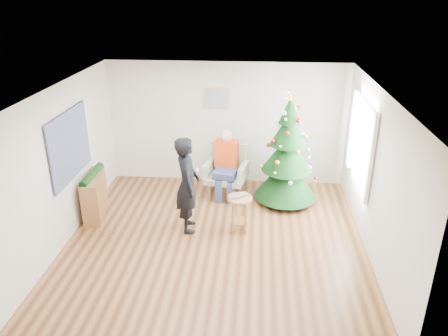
# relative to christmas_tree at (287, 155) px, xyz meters

# --- Properties ---
(floor) EXTENTS (5.00, 5.00, 0.00)m
(floor) POSITION_rel_christmas_tree_xyz_m (-1.24, -1.59, -1.00)
(floor) COLOR brown
(floor) RESTS_ON ground
(ceiling) EXTENTS (5.00, 5.00, 0.00)m
(ceiling) POSITION_rel_christmas_tree_xyz_m (-1.24, -1.59, 1.60)
(ceiling) COLOR white
(ceiling) RESTS_ON wall_back
(wall_back) EXTENTS (5.00, 0.00, 5.00)m
(wall_back) POSITION_rel_christmas_tree_xyz_m (-1.24, 0.91, 0.30)
(wall_back) COLOR silver
(wall_back) RESTS_ON floor
(wall_front) EXTENTS (5.00, 0.00, 5.00)m
(wall_front) POSITION_rel_christmas_tree_xyz_m (-1.24, -4.09, 0.30)
(wall_front) COLOR silver
(wall_front) RESTS_ON floor
(wall_left) EXTENTS (0.00, 5.00, 5.00)m
(wall_left) POSITION_rel_christmas_tree_xyz_m (-3.74, -1.59, 0.30)
(wall_left) COLOR silver
(wall_left) RESTS_ON floor
(wall_right) EXTENTS (0.00, 5.00, 5.00)m
(wall_right) POSITION_rel_christmas_tree_xyz_m (1.26, -1.59, 0.30)
(wall_right) COLOR silver
(wall_right) RESTS_ON floor
(window_panel) EXTENTS (0.04, 1.30, 1.40)m
(window_panel) POSITION_rel_christmas_tree_xyz_m (1.23, -0.59, 0.50)
(window_panel) COLOR white
(window_panel) RESTS_ON wall_right
(curtains) EXTENTS (0.05, 1.75, 1.50)m
(curtains) POSITION_rel_christmas_tree_xyz_m (1.20, -0.59, 0.50)
(curtains) COLOR white
(curtains) RESTS_ON wall_right
(christmas_tree) EXTENTS (1.22, 1.22, 2.21)m
(christmas_tree) POSITION_rel_christmas_tree_xyz_m (0.00, 0.00, 0.00)
(christmas_tree) COLOR #3F2816
(christmas_tree) RESTS_ON floor
(stool) EXTENTS (0.44, 0.44, 0.66)m
(stool) POSITION_rel_christmas_tree_xyz_m (-0.85, -1.22, -0.66)
(stool) COLOR brown
(stool) RESTS_ON floor
(laptop) EXTENTS (0.43, 0.39, 0.03)m
(laptop) POSITION_rel_christmas_tree_xyz_m (-0.85, -1.22, -0.33)
(laptop) COLOR silver
(laptop) RESTS_ON stool
(armchair) EXTENTS (0.92, 0.87, 1.04)m
(armchair) POSITION_rel_christmas_tree_xyz_m (-1.19, 0.23, -0.61)
(armchair) COLOR #91A181
(armchair) RESTS_ON floor
(seated_person) EXTENTS (0.51, 0.70, 1.36)m
(seated_person) POSITION_rel_christmas_tree_xyz_m (-1.20, 0.17, -0.29)
(seated_person) COLOR navy
(seated_person) RESTS_ON armchair
(standing_man) EXTENTS (0.53, 0.70, 1.72)m
(standing_man) POSITION_rel_christmas_tree_xyz_m (-1.75, -1.21, -0.14)
(standing_man) COLOR black
(standing_man) RESTS_ON floor
(game_controller) EXTENTS (0.06, 0.13, 0.04)m
(game_controller) POSITION_rel_christmas_tree_xyz_m (-1.57, -1.24, 0.15)
(game_controller) COLOR white
(game_controller) RESTS_ON standing_man
(console) EXTENTS (0.48, 1.04, 0.80)m
(console) POSITION_rel_christmas_tree_xyz_m (-3.57, -0.87, -0.60)
(console) COLOR brown
(console) RESTS_ON floor
(garland) EXTENTS (0.14, 0.90, 0.14)m
(garland) POSITION_rel_christmas_tree_xyz_m (-3.57, -0.87, -0.18)
(garland) COLOR black
(garland) RESTS_ON console
(tapestry) EXTENTS (0.03, 1.50, 1.15)m
(tapestry) POSITION_rel_christmas_tree_xyz_m (-3.70, -1.29, 0.55)
(tapestry) COLOR black
(tapestry) RESTS_ON wall_left
(framed_picture) EXTENTS (0.52, 0.05, 0.42)m
(framed_picture) POSITION_rel_christmas_tree_xyz_m (-1.44, 0.88, 0.85)
(framed_picture) COLOR tan
(framed_picture) RESTS_ON wall_back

